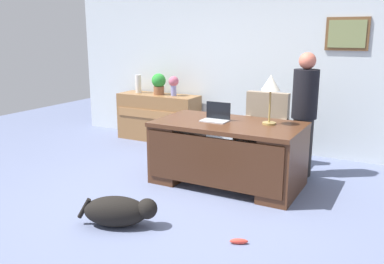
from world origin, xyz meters
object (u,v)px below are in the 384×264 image
object	(u,v)px
credenza	(159,117)
potted_plant	(159,83)
laptop	(216,116)
dog_toy_bone	(239,241)
armchair	(263,133)
dog_lying	(119,211)
vase_empty	(138,84)
desk	(227,151)
person_standing	(304,114)
vase_with_flowers	(174,83)
desk_lamp	(271,86)

from	to	relation	value
credenza	potted_plant	distance (m)	0.60
laptop	dog_toy_bone	xyz separation A→B (m)	(0.87, -1.37, -0.81)
armchair	dog_lying	xyz separation A→B (m)	(-0.60, -2.45, -0.31)
vase_empty	dog_toy_bone	world-z (taller)	vase_empty
laptop	dog_toy_bone	distance (m)	1.81
desk	potted_plant	world-z (taller)	potted_plant
credenza	potted_plant	world-z (taller)	potted_plant
armchair	person_standing	world-z (taller)	person_standing
credenza	laptop	xyz separation A→B (m)	(1.75, -1.39, 0.43)
laptop	credenza	bearing A→B (deg)	141.47
desk	dog_toy_bone	xyz separation A→B (m)	(0.70, -1.32, -0.40)
credenza	dog_toy_bone	world-z (taller)	credenza
vase_empty	dog_toy_bone	xyz separation A→B (m)	(3.03, -2.76, -0.93)
vase_with_flowers	potted_plant	bearing A→B (deg)	180.00
armchair	person_standing	size ratio (longest dim) A/B	0.64
credenza	vase_with_flowers	distance (m)	0.68
desk	laptop	bearing A→B (deg)	165.39
desk_lamp	dog_toy_bone	size ratio (longest dim) A/B	3.55
desk_lamp	person_standing	bearing A→B (deg)	66.79
desk	person_standing	xyz separation A→B (m)	(0.73, 0.78, 0.40)
person_standing	vase_empty	size ratio (longest dim) A/B	5.07
person_standing	potted_plant	size ratio (longest dim) A/B	4.44
laptop	person_standing	bearing A→B (deg)	39.29
armchair	potted_plant	size ratio (longest dim) A/B	2.84
person_standing	dog_toy_bone	distance (m)	2.25
person_standing	desk_lamp	bearing A→B (deg)	-113.21
desk	vase_with_flowers	world-z (taller)	vase_with_flowers
armchair	desk_lamp	xyz separation A→B (m)	(0.32, -0.74, 0.77)
vase_empty	vase_with_flowers	bearing A→B (deg)	0.00
potted_plant	vase_with_flowers	bearing A→B (deg)	0.00
credenza	person_standing	size ratio (longest dim) A/B	0.90
vase_empty	potted_plant	distance (m)	0.43
credenza	dog_toy_bone	distance (m)	3.83
desk	armchair	distance (m)	0.92
laptop	desk_lamp	world-z (taller)	desk_lamp
desk	potted_plant	bearing A→B (deg)	142.91
desk	person_standing	distance (m)	1.14
armchair	laptop	bearing A→B (deg)	-110.01
person_standing	desk	bearing A→B (deg)	-133.00
vase_empty	potted_plant	size ratio (longest dim) A/B	0.88
credenza	dog_toy_bone	bearing A→B (deg)	-46.46
person_standing	potted_plant	world-z (taller)	person_standing
dog_lying	armchair	bearing A→B (deg)	76.35
dog_lying	desk_lamp	bearing A→B (deg)	61.85
laptop	potted_plant	xyz separation A→B (m)	(-1.73, 1.39, 0.16)
armchair	vase_empty	distance (m)	2.57
desk	laptop	world-z (taller)	laptop
desk	vase_empty	world-z (taller)	vase_empty
person_standing	potted_plant	bearing A→B (deg)	165.91
desk	laptop	distance (m)	0.45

